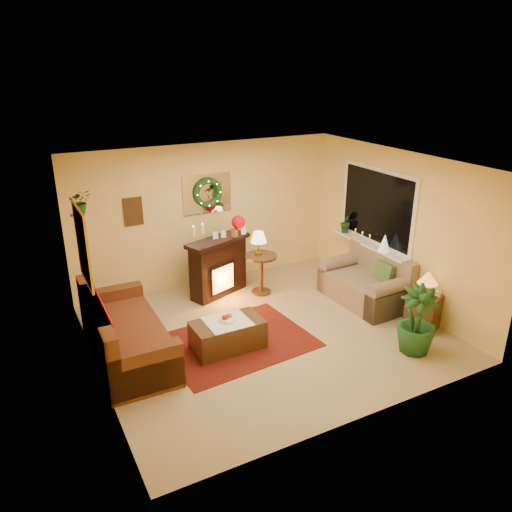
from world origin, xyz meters
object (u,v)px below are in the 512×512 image
side_table_round (261,276)px  end_table_square (423,311)px  fireplace (218,265)px  coffee_table (228,335)px  sofa (127,329)px  loveseat (365,279)px

side_table_round → end_table_square: side_table_round is taller
fireplace → coffee_table: fireplace is taller
end_table_square → coffee_table: (-2.97, 0.85, -0.06)m
sofa → loveseat: bearing=-1.7°
fireplace → coffee_table: size_ratio=1.05×
end_table_square → fireplace: bearing=132.2°
coffee_table → side_table_round: bearing=47.2°
sofa → fireplace: fireplace is taller
loveseat → side_table_round: size_ratio=2.10×
fireplace → end_table_square: bearing=-68.0°
loveseat → end_table_square: 1.18m
sofa → side_table_round: sofa is taller
side_table_round → coffee_table: (-1.32, -1.43, -0.11)m
sofa → loveseat: size_ratio=1.41×
loveseat → end_table_square: size_ratio=2.74×
end_table_square → coffee_table: bearing=164.0°
end_table_square → sofa: bearing=163.0°
sofa → side_table_round: 2.82m
loveseat → end_table_square: bearing=-79.0°
end_table_square → coffee_table: 3.09m
fireplace → end_table_square: (2.35, -2.59, -0.28)m
loveseat → end_table_square: (0.25, -1.14, -0.15)m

